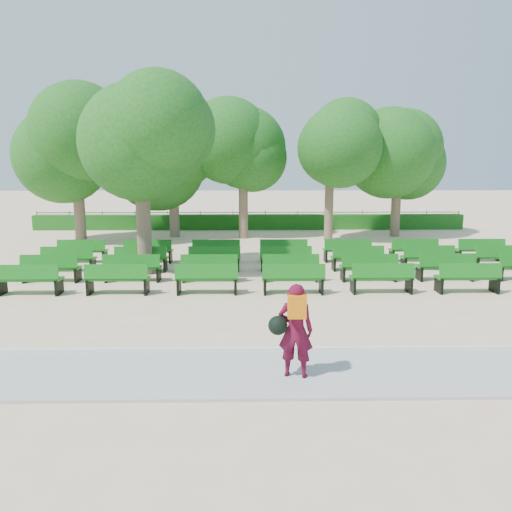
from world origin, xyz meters
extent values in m
plane|color=#D9B590|center=(0.00, 0.00, 0.00)|extent=(120.00, 120.00, 0.00)
cube|color=#A4A5A0|center=(0.00, -7.40, 0.03)|extent=(30.00, 2.20, 0.06)
cube|color=silver|center=(0.00, -6.25, 0.05)|extent=(30.00, 0.12, 0.10)
cube|color=#1A5D18|center=(0.00, 14.00, 0.45)|extent=(26.00, 0.70, 0.90)
cube|color=#126714|center=(1.29, 1.16, 0.48)|extent=(1.94, 0.68, 0.06)
cube|color=#126714|center=(1.29, 0.94, 0.74)|extent=(1.91, 0.30, 0.45)
cylinder|color=brown|center=(-3.82, 1.50, 1.67)|extent=(0.52, 0.52, 3.35)
ellipsoid|color=#1D5D19|center=(-3.82, 1.50, 4.61)|extent=(4.58, 4.58, 4.12)
imported|color=#490A1F|center=(0.73, -7.59, 0.93)|extent=(0.71, 0.53, 1.75)
cube|color=orange|center=(0.73, -7.79, 1.44)|extent=(0.33, 0.16, 0.41)
sphere|color=black|center=(0.41, -7.65, 1.05)|extent=(0.35, 0.35, 0.35)
camera|label=1|loc=(-0.14, -16.23, 3.90)|focal=35.00mm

